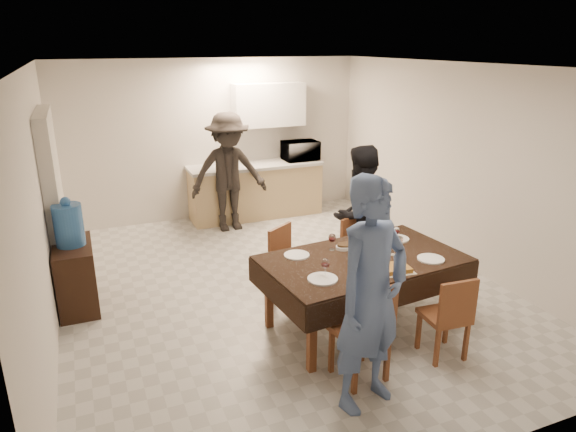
# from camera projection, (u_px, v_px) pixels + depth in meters

# --- Properties ---
(floor) EXTENTS (5.00, 6.00, 0.02)m
(floor) POSITION_uv_depth(u_px,v_px,m) (281.00, 287.00, 6.25)
(floor) COLOR beige
(floor) RESTS_ON ground
(ceiling) EXTENTS (5.00, 6.00, 0.02)m
(ceiling) POSITION_uv_depth(u_px,v_px,m) (280.00, 65.00, 5.41)
(ceiling) COLOR white
(ceiling) RESTS_ON wall_back
(wall_back) EXTENTS (5.00, 0.02, 2.60)m
(wall_back) POSITION_uv_depth(u_px,v_px,m) (214.00, 140.00, 8.46)
(wall_back) COLOR silver
(wall_back) RESTS_ON floor
(wall_front) EXTENTS (5.00, 0.02, 2.60)m
(wall_front) POSITION_uv_depth(u_px,v_px,m) (457.00, 301.00, 3.20)
(wall_front) COLOR silver
(wall_front) RESTS_ON floor
(wall_left) EXTENTS (0.02, 6.00, 2.60)m
(wall_left) POSITION_uv_depth(u_px,v_px,m) (40.00, 210.00, 4.93)
(wall_left) COLOR silver
(wall_left) RESTS_ON floor
(wall_right) EXTENTS (0.02, 6.00, 2.60)m
(wall_right) POSITION_uv_depth(u_px,v_px,m) (458.00, 165.00, 6.73)
(wall_right) COLOR silver
(wall_right) RESTS_ON floor
(stub_partition) EXTENTS (0.15, 1.40, 2.10)m
(stub_partition) POSITION_uv_depth(u_px,v_px,m) (55.00, 200.00, 6.09)
(stub_partition) COLOR beige
(stub_partition) RESTS_ON floor
(kitchen_base_cabinet) EXTENTS (2.20, 0.60, 0.86)m
(kitchen_base_cabinet) POSITION_uv_depth(u_px,v_px,m) (256.00, 192.00, 8.67)
(kitchen_base_cabinet) COLOR tan
(kitchen_base_cabinet) RESTS_ON floor
(kitchen_worktop) EXTENTS (2.24, 0.64, 0.05)m
(kitchen_worktop) POSITION_uv_depth(u_px,v_px,m) (255.00, 165.00, 8.53)
(kitchen_worktop) COLOR #B5B5B0
(kitchen_worktop) RESTS_ON kitchen_base_cabinet
(upper_cabinet) EXTENTS (1.20, 0.34, 0.70)m
(upper_cabinet) POSITION_uv_depth(u_px,v_px,m) (269.00, 105.00, 8.45)
(upper_cabinet) COLOR white
(upper_cabinet) RESTS_ON wall_back
(dining_table) EXTENTS (2.09, 1.35, 0.78)m
(dining_table) POSITION_uv_depth(u_px,v_px,m) (363.00, 261.00, 5.17)
(dining_table) COLOR black
(dining_table) RESTS_ON floor
(chair_near_left) EXTENTS (0.48, 0.48, 0.51)m
(chair_near_left) POSITION_uv_depth(u_px,v_px,m) (366.00, 324.00, 4.33)
(chair_near_left) COLOR brown
(chair_near_left) RESTS_ON floor
(chair_near_right) EXTENTS (0.41, 0.41, 0.46)m
(chair_near_right) POSITION_uv_depth(u_px,v_px,m) (451.00, 310.00, 4.68)
(chair_near_right) COLOR brown
(chair_near_right) RESTS_ON floor
(chair_far_left) EXTENTS (0.55, 0.58, 0.48)m
(chair_far_left) POSITION_uv_depth(u_px,v_px,m) (296.00, 261.00, 5.66)
(chair_far_left) COLOR brown
(chair_far_left) RESTS_ON floor
(chair_far_right) EXTENTS (0.55, 0.57, 0.48)m
(chair_far_right) POSITION_uv_depth(u_px,v_px,m) (367.00, 249.00, 5.98)
(chair_far_right) COLOR brown
(chair_far_right) RESTS_ON floor
(console) EXTENTS (0.40, 0.81, 0.75)m
(console) POSITION_uv_depth(u_px,v_px,m) (76.00, 276.00, 5.69)
(console) COLOR black
(console) RESTS_ON floor
(water_jug) EXTENTS (0.30, 0.30, 0.46)m
(water_jug) POSITION_uv_depth(u_px,v_px,m) (69.00, 225.00, 5.49)
(water_jug) COLOR #336DB9
(water_jug) RESTS_ON console
(wine_bottle) EXTENTS (0.08, 0.08, 0.33)m
(wine_bottle) POSITION_uv_depth(u_px,v_px,m) (357.00, 241.00, 5.13)
(wine_bottle) COLOR black
(wine_bottle) RESTS_ON dining_table
(water_pitcher) EXTENTS (0.12, 0.12, 0.19)m
(water_pitcher) POSITION_uv_depth(u_px,v_px,m) (396.00, 246.00, 5.21)
(water_pitcher) COLOR white
(water_pitcher) RESTS_ON dining_table
(savoury_tart) EXTENTS (0.39, 0.31, 0.05)m
(savoury_tart) POSITION_uv_depth(u_px,v_px,m) (393.00, 269.00, 4.86)
(savoury_tart) COLOR #AD7E32
(savoury_tart) RESTS_ON dining_table
(salad_bowl) EXTENTS (0.17, 0.17, 0.07)m
(salad_bowl) POSITION_uv_depth(u_px,v_px,m) (379.00, 244.00, 5.42)
(salad_bowl) COLOR white
(salad_bowl) RESTS_ON dining_table
(mushroom_dish) EXTENTS (0.20, 0.20, 0.03)m
(mushroom_dish) POSITION_uv_depth(u_px,v_px,m) (346.00, 247.00, 5.38)
(mushroom_dish) COLOR white
(mushroom_dish) RESTS_ON dining_table
(wine_glass_a) EXTENTS (0.08, 0.08, 0.18)m
(wine_glass_a) POSITION_uv_depth(u_px,v_px,m) (325.00, 268.00, 4.72)
(wine_glass_a) COLOR white
(wine_glass_a) RESTS_ON dining_table
(wine_glass_b) EXTENTS (0.08, 0.08, 0.17)m
(wine_glass_b) POSITION_uv_depth(u_px,v_px,m) (396.00, 234.00, 5.55)
(wine_glass_b) COLOR white
(wine_glass_b) RESTS_ON dining_table
(wine_glass_c) EXTENTS (0.08, 0.08, 0.18)m
(wine_glass_c) POSITION_uv_depth(u_px,v_px,m) (332.00, 242.00, 5.32)
(wine_glass_c) COLOR white
(wine_glass_c) RESTS_ON dining_table
(plate_near_left) EXTENTS (0.28, 0.28, 0.02)m
(plate_near_left) POSITION_uv_depth(u_px,v_px,m) (323.00, 279.00, 4.68)
(plate_near_left) COLOR white
(plate_near_left) RESTS_ON dining_table
(plate_near_right) EXTENTS (0.27, 0.27, 0.02)m
(plate_near_right) POSITION_uv_depth(u_px,v_px,m) (431.00, 259.00, 5.11)
(plate_near_right) COLOR white
(plate_near_right) RESTS_ON dining_table
(plate_far_left) EXTENTS (0.26, 0.26, 0.01)m
(plate_far_left) POSITION_uv_depth(u_px,v_px,m) (297.00, 255.00, 5.21)
(plate_far_left) COLOR white
(plate_far_left) RESTS_ON dining_table
(plate_far_right) EXTENTS (0.27, 0.27, 0.02)m
(plate_far_right) POSITION_uv_depth(u_px,v_px,m) (397.00, 239.00, 5.64)
(plate_far_right) COLOR white
(plate_far_right) RESTS_ON dining_table
(microwave) EXTENTS (0.59, 0.40, 0.33)m
(microwave) POSITION_uv_depth(u_px,v_px,m) (301.00, 151.00, 8.76)
(microwave) COLOR white
(microwave) RESTS_ON kitchen_worktop
(person_near) EXTENTS (0.81, 0.65, 1.93)m
(person_near) POSITION_uv_depth(u_px,v_px,m) (371.00, 296.00, 3.98)
(person_near) COLOR #4F6798
(person_near) RESTS_ON floor
(person_far) EXTENTS (0.99, 0.89, 1.69)m
(person_far) POSITION_uv_depth(u_px,v_px,m) (359.00, 214.00, 6.26)
(person_far) COLOR black
(person_far) RESTS_ON floor
(person_kitchen) EXTENTS (1.19, 0.69, 1.85)m
(person_kitchen) POSITION_uv_depth(u_px,v_px,m) (229.00, 173.00, 7.91)
(person_kitchen) COLOR black
(person_kitchen) RESTS_ON floor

